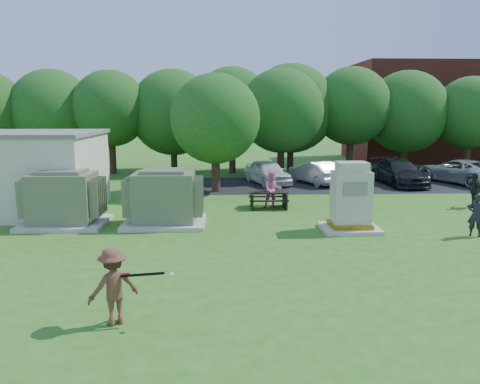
{
  "coord_description": "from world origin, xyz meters",
  "views": [
    {
      "loc": [
        -0.58,
        -12.64,
        4.26
      ],
      "look_at": [
        0.0,
        4.0,
        1.3
      ],
      "focal_mm": 35.0,
      "sensor_mm": 36.0,
      "label": 1
    }
  ],
  "objects_px": {
    "person_at_picnic": "(273,190)",
    "car_silver_b": "(459,171)",
    "car_dark": "(399,172)",
    "batter": "(113,286)",
    "person_by_generator": "(476,215)",
    "car_white": "(268,172)",
    "transformer_right": "(164,199)",
    "transformer_left": "(64,200)",
    "car_silver_a": "(315,172)",
    "person_walking_right": "(474,190)",
    "generator_cabinet": "(351,201)",
    "picnic_table": "(268,198)"
  },
  "relations": [
    {
      "from": "transformer_left",
      "to": "batter",
      "type": "distance_m",
      "value": 9.04
    },
    {
      "from": "car_white",
      "to": "car_silver_a",
      "type": "bearing_deg",
      "value": -19.79
    },
    {
      "from": "generator_cabinet",
      "to": "picnic_table",
      "type": "relative_size",
      "value": 1.46
    },
    {
      "from": "person_at_picnic",
      "to": "car_silver_b",
      "type": "bearing_deg",
      "value": 25.66
    },
    {
      "from": "transformer_left",
      "to": "car_dark",
      "type": "distance_m",
      "value": 18.28
    },
    {
      "from": "person_by_generator",
      "to": "transformer_right",
      "type": "bearing_deg",
      "value": 12.89
    },
    {
      "from": "person_at_picnic",
      "to": "car_silver_b",
      "type": "distance_m",
      "value": 13.36
    },
    {
      "from": "transformer_left",
      "to": "car_silver_a",
      "type": "xyz_separation_m",
      "value": [
        11.2,
        9.4,
        -0.31
      ]
    },
    {
      "from": "car_silver_b",
      "to": "transformer_left",
      "type": "bearing_deg",
      "value": 3.35
    },
    {
      "from": "batter",
      "to": "person_walking_right",
      "type": "distance_m",
      "value": 17.04
    },
    {
      "from": "transformer_left",
      "to": "person_at_picnic",
      "type": "height_order",
      "value": "transformer_left"
    },
    {
      "from": "generator_cabinet",
      "to": "person_by_generator",
      "type": "height_order",
      "value": "generator_cabinet"
    },
    {
      "from": "person_walking_right",
      "to": "car_white",
      "type": "xyz_separation_m",
      "value": [
        -8.42,
        6.88,
        -0.08
      ]
    },
    {
      "from": "batter",
      "to": "car_silver_a",
      "type": "distance_m",
      "value": 19.17
    },
    {
      "from": "car_silver_a",
      "to": "car_silver_b",
      "type": "relative_size",
      "value": 0.81
    },
    {
      "from": "picnic_table",
      "to": "batter",
      "type": "distance_m",
      "value": 11.82
    },
    {
      "from": "batter",
      "to": "person_at_picnic",
      "type": "xyz_separation_m",
      "value": [
        4.33,
        11.11,
        0.01
      ]
    },
    {
      "from": "transformer_left",
      "to": "car_silver_b",
      "type": "bearing_deg",
      "value": 25.72
    },
    {
      "from": "picnic_table",
      "to": "car_silver_b",
      "type": "distance_m",
      "value": 13.54
    },
    {
      "from": "person_walking_right",
      "to": "car_silver_b",
      "type": "xyz_separation_m",
      "value": [
        2.8,
        6.87,
        -0.08
      ]
    },
    {
      "from": "transformer_left",
      "to": "car_silver_a",
      "type": "bearing_deg",
      "value": 40.0
    },
    {
      "from": "transformer_right",
      "to": "person_at_picnic",
      "type": "height_order",
      "value": "transformer_right"
    },
    {
      "from": "generator_cabinet",
      "to": "person_by_generator",
      "type": "bearing_deg",
      "value": -13.37
    },
    {
      "from": "batter",
      "to": "generator_cabinet",
      "type": "bearing_deg",
      "value": -164.3
    },
    {
      "from": "car_silver_a",
      "to": "car_dark",
      "type": "distance_m",
      "value": 4.75
    },
    {
      "from": "transformer_left",
      "to": "batter",
      "type": "height_order",
      "value": "transformer_left"
    },
    {
      "from": "car_silver_a",
      "to": "car_silver_b",
      "type": "height_order",
      "value": "car_silver_b"
    },
    {
      "from": "picnic_table",
      "to": "batter",
      "type": "bearing_deg",
      "value": -110.57
    },
    {
      "from": "car_white",
      "to": "car_dark",
      "type": "xyz_separation_m",
      "value": [
        7.49,
        -0.51,
        0.02
      ]
    },
    {
      "from": "car_dark",
      "to": "batter",
      "type": "bearing_deg",
      "value": -128.43
    },
    {
      "from": "person_at_picnic",
      "to": "car_silver_a",
      "type": "bearing_deg",
      "value": 60.21
    },
    {
      "from": "transformer_right",
      "to": "batter",
      "type": "bearing_deg",
      "value": -89.96
    },
    {
      "from": "generator_cabinet",
      "to": "car_silver_b",
      "type": "xyz_separation_m",
      "value": [
        9.26,
        10.58,
        -0.38
      ]
    },
    {
      "from": "car_dark",
      "to": "transformer_left",
      "type": "bearing_deg",
      "value": -153.69
    },
    {
      "from": "transformer_right",
      "to": "batter",
      "type": "xyz_separation_m",
      "value": [
        0.01,
        -8.25,
        -0.18
      ]
    },
    {
      "from": "transformer_left",
      "to": "car_dark",
      "type": "bearing_deg",
      "value": 29.37
    },
    {
      "from": "person_at_picnic",
      "to": "car_dark",
      "type": "xyz_separation_m",
      "value": [
        7.89,
        6.11,
        -0.1
      ]
    },
    {
      "from": "person_by_generator",
      "to": "car_white",
      "type": "height_order",
      "value": "person_by_generator"
    },
    {
      "from": "car_white",
      "to": "car_dark",
      "type": "relative_size",
      "value": 0.83
    },
    {
      "from": "person_by_generator",
      "to": "person_at_picnic",
      "type": "bearing_deg",
      "value": -13.87
    },
    {
      "from": "generator_cabinet",
      "to": "person_by_generator",
      "type": "relative_size",
      "value": 1.66
    },
    {
      "from": "picnic_table",
      "to": "car_silver_a",
      "type": "distance_m",
      "value": 7.39
    },
    {
      "from": "generator_cabinet",
      "to": "batter",
      "type": "height_order",
      "value": "generator_cabinet"
    },
    {
      "from": "car_white",
      "to": "car_silver_a",
      "type": "relative_size",
      "value": 1.0
    },
    {
      "from": "person_walking_right",
      "to": "car_white",
      "type": "height_order",
      "value": "person_walking_right"
    },
    {
      "from": "car_dark",
      "to": "car_silver_b",
      "type": "bearing_deg",
      "value": 4.61
    },
    {
      "from": "transformer_right",
      "to": "car_silver_a",
      "type": "distance_m",
      "value": 12.03
    },
    {
      "from": "transformer_left",
      "to": "generator_cabinet",
      "type": "height_order",
      "value": "generator_cabinet"
    },
    {
      "from": "car_white",
      "to": "person_walking_right",
      "type": "bearing_deg",
      "value": -57.5
    },
    {
      "from": "transformer_right",
      "to": "generator_cabinet",
      "type": "relative_size",
      "value": 1.23
    }
  ]
}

